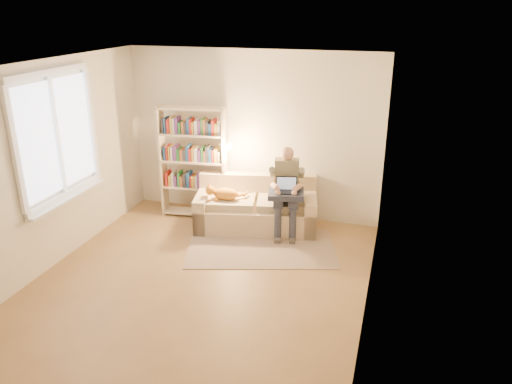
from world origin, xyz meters
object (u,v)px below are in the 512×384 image
(cat, at_px, (227,193))
(laptop, at_px, (283,188))
(sofa, at_px, (256,210))
(person, at_px, (286,186))
(bookshelf, at_px, (194,157))

(cat, bearing_deg, laptop, -9.20)
(cat, bearing_deg, sofa, 14.78)
(sofa, height_order, person, person)
(sofa, height_order, bookshelf, bookshelf)
(person, relative_size, laptop, 3.76)
(person, height_order, laptop, person)
(laptop, xyz_separation_m, bookshelf, (-1.51, 0.32, 0.24))
(person, xyz_separation_m, bookshelf, (-1.54, 0.21, 0.25))
(cat, xyz_separation_m, bookshelf, (-0.67, 0.37, 0.40))
(sofa, bearing_deg, person, -17.53)
(sofa, relative_size, person, 1.49)
(person, relative_size, cat, 2.24)
(sofa, relative_size, cat, 3.34)
(person, bearing_deg, bookshelf, 160.31)
(laptop, bearing_deg, bookshelf, 155.90)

